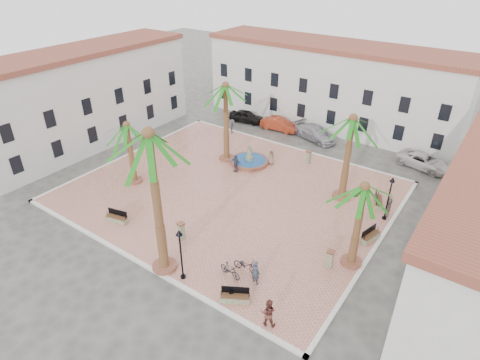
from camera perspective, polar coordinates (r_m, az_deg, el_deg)
The scene contains 36 objects.
ground at distance 35.40m, azimuth -1.32°, elevation -1.77°, with size 120.00×120.00×0.00m, color #56544F.
plaza at distance 35.36m, azimuth -1.32°, elevation -1.67°, with size 26.00×22.00×0.15m, color tan.
kerb_n at distance 43.60m, azimuth 7.30°, elevation 4.61°, with size 26.30×0.30×0.16m, color silver.
kerb_s at distance 29.02m, azimuth -14.55°, elevation -11.02°, with size 26.30×0.30×0.16m, color silver.
kerb_e at distance 30.86m, azimuth 18.77°, elevation -8.93°, with size 0.30×22.30×0.16m, color silver.
kerb_w at distance 43.43m, azimuth -15.31°, elevation 3.62°, with size 0.30×22.30×0.16m, color silver.
building_north at distance 49.60m, azimuth 12.80°, elevation 13.11°, with size 30.40×7.40×9.50m.
building_west at distance 46.19m, azimuth -21.12°, elevation 10.92°, with size 6.40×24.40×10.00m.
fountain at distance 39.79m, azimuth 1.34°, elevation 2.77°, with size 3.78×3.78×1.95m.
palm_nw at distance 38.11m, azimuth -2.06°, elevation 12.14°, with size 4.97×4.97×7.97m.
palm_sw at distance 35.84m, azimuth -15.69°, elevation 6.51°, with size 4.58×4.58×5.89m.
palm_s at distance 23.09m, azimuth -12.65°, elevation 4.26°, with size 5.40×5.40×10.13m.
palm_e at distance 25.75m, azimuth 17.08°, elevation -2.31°, with size 4.64×4.64×6.39m.
palm_ne at distance 32.74m, azimuth 15.61°, elevation 7.12°, with size 5.16×5.16×7.56m.
bench_s at distance 32.84m, azimuth -17.11°, elevation -5.25°, with size 1.91×0.95×0.97m.
bench_se at distance 25.23m, azimuth -0.70°, elevation -16.37°, with size 1.84×1.39×0.96m.
bench_e at distance 31.10m, azimuth 18.05°, elevation -7.65°, with size 1.00×1.89×0.95m.
bench_ne at distance 35.26m, azimuth 19.04°, elevation -2.94°, with size 1.22×2.00×1.01m.
lamppost_s at distance 25.35m, azimuth -8.50°, elevation -9.27°, with size 0.42×0.42×3.87m.
lamppost_e at distance 32.48m, azimuth 20.57°, elevation -1.50°, with size 0.41×0.41×3.79m.
bollard_se at distance 29.72m, azimuth -8.34°, elevation -7.13°, with size 0.60×0.60×1.40m.
bollard_n at distance 40.18m, azimuth 9.72°, elevation 3.27°, with size 0.57×0.57×1.31m.
bollard_e at distance 27.71m, azimuth 12.66°, elevation -10.89°, with size 0.56×0.56×1.38m.
litter_bin at distance 25.35m, azimuth -1.26°, elevation -15.86°, with size 0.35×0.35×0.68m, color black.
cyclist_a at distance 25.90m, azimuth 2.23°, elevation -12.96°, with size 0.65×0.43×1.78m, color #363E4D.
bicycle_a at distance 27.00m, azimuth 0.80°, elevation -11.99°, with size 0.61×1.75×0.92m, color black.
cyclist_b at distance 23.63m, azimuth 4.02°, elevation -18.28°, with size 0.90×0.70×1.86m, color brown.
bicycle_b at distance 26.57m, azimuth -1.43°, elevation -12.70°, with size 0.48×1.69×1.02m, color black.
pedestrian_fountain_a at distance 39.46m, azimuth 4.47°, elevation 3.28°, with size 0.77×0.50×1.57m, color #8E6E5B.
pedestrian_fountain_b at distance 38.00m, azimuth -0.62°, elevation 2.41°, with size 1.02×0.43×1.75m, color #343D58.
pedestrian_north at distance 46.36m, azimuth -1.11°, elevation 7.65°, with size 1.05×0.60×1.63m, color #434448.
pedestrian_east at distance 33.84m, azimuth 20.33°, elevation -3.59°, with size 1.54×0.49×1.66m, color #756458.
car_black at distance 49.90m, azimuth 0.90°, elevation 9.04°, with size 1.72×4.27×1.45m, color black.
car_red at distance 47.78m, azimuth 5.64°, elevation 7.92°, with size 1.56×4.47×1.47m, color #A8351B.
car_silver at distance 45.86m, azimuth 10.63°, elevation 6.60°, with size 2.15×5.29×1.54m, color #AEAEB7.
car_white at distance 42.97m, azimuth 24.71°, elevation 2.44°, with size 2.33×5.05×1.40m, color silver.
Camera 1 is at (17.96, -24.07, 18.75)m, focal length 30.00 mm.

